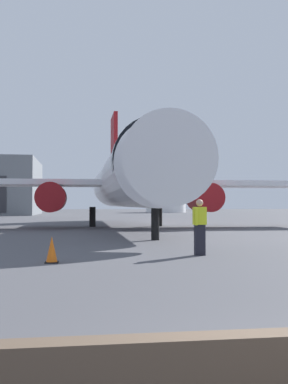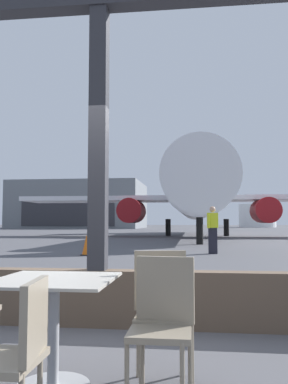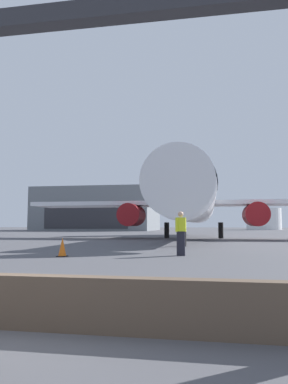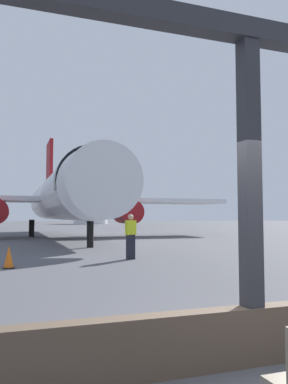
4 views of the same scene
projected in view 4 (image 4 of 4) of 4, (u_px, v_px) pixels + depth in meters
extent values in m
plane|color=#4C4C51|center=(36.00, 232.00, 41.98)|extent=(220.00, 220.00, 0.00)
cube|color=brown|center=(253.00, 335.00, 4.29)|extent=(9.16, 0.24, 0.62)
cube|color=#2D2D33|center=(247.00, 31.00, 4.52)|extent=(9.16, 0.24, 0.24)
cube|color=#2D2D33|center=(250.00, 198.00, 4.39)|extent=(0.20, 0.20, 3.70)
cylinder|color=silver|center=(62.00, 197.00, 32.40)|extent=(3.85, 26.68, 3.85)
cone|color=silver|center=(100.00, 182.00, 18.59)|extent=(3.65, 2.60, 3.65)
cylinder|color=black|center=(92.00, 182.00, 20.40)|extent=(3.92, 0.90, 3.92)
cube|color=silver|center=(149.00, 201.00, 34.06)|extent=(13.20, 4.20, 0.36)
cylinder|color=maroon|center=(127.00, 212.00, 31.88)|extent=(1.90, 3.20, 1.90)
cube|color=maroon|center=(49.00, 164.00, 43.84)|extent=(0.36, 4.40, 5.20)
cylinder|color=black|center=(90.00, 234.00, 20.50)|extent=(0.36, 0.36, 1.41)
cylinder|color=black|center=(32.00, 228.00, 31.60)|extent=(0.44, 0.44, 1.41)
cylinder|color=black|center=(89.00, 228.00, 33.16)|extent=(0.44, 0.44, 1.41)
cube|color=black|center=(131.00, 247.00, 14.81)|extent=(0.32, 0.20, 0.95)
cube|color=yellow|center=(131.00, 227.00, 14.86)|extent=(0.40, 0.22, 0.55)
sphere|color=tan|center=(131.00, 217.00, 14.89)|extent=(0.22, 0.22, 0.22)
cylinder|color=yellow|center=(133.00, 228.00, 15.08)|extent=(0.09, 0.09, 0.52)
cylinder|color=yellow|center=(128.00, 228.00, 14.63)|extent=(0.09, 0.09, 0.52)
cone|color=orange|center=(9.00, 257.00, 12.22)|extent=(0.32, 0.32, 0.72)
cube|color=black|center=(9.00, 268.00, 12.20)|extent=(0.36, 0.36, 0.03)
cylinder|color=white|center=(91.00, 213.00, 90.34)|extent=(7.90, 7.90, 4.99)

